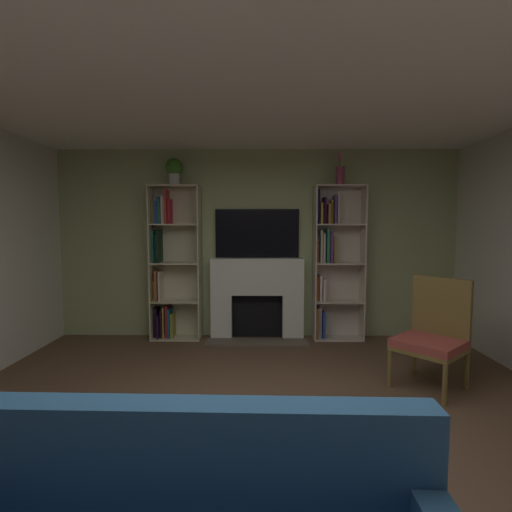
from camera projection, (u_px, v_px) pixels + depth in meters
The scene contains 11 objects.
ground_plane at pixel (254, 464), 2.65m from camera, with size 7.42×7.42×0.00m, color brown.
wall_back_accent at pixel (257, 244), 5.65m from camera, with size 5.81×0.06×2.68m, color #A2B079.
ceiling at pixel (254, 49), 2.43m from camera, with size 5.81×6.30×0.06m, color white.
fireplace at pixel (257, 296), 5.56m from camera, with size 1.41×0.54×1.15m.
tv at pixel (257, 233), 5.58m from camera, with size 1.19×0.06×0.69m, color black.
bookshelf_left at pixel (170, 266), 5.54m from camera, with size 0.69×0.32×2.16m.
bookshelf_right at pixel (332, 260), 5.52m from camera, with size 0.69×0.31×2.16m.
potted_plant at pixel (174, 170), 5.40m from camera, with size 0.24×0.24×0.37m.
vase_with_flowers at pixel (340, 174), 5.39m from camera, with size 0.12×0.12×0.45m.
armchair at pixel (433, 333), 3.90m from camera, with size 0.80×0.80×1.09m.
coffee_table at pixel (214, 454), 2.17m from camera, with size 0.92×0.52×0.40m.
Camera 1 is at (0.03, -2.52, 1.62)m, focal length 27.41 mm.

